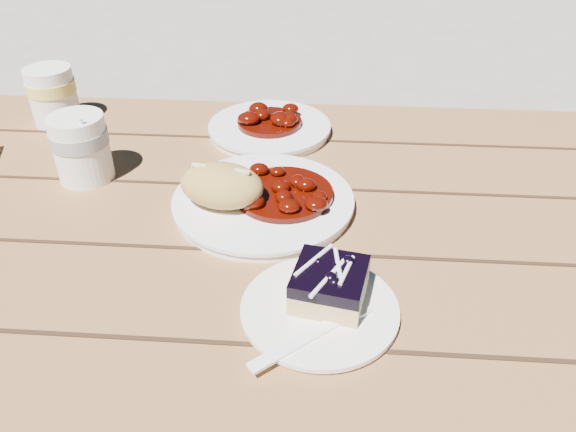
# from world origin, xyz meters

# --- Properties ---
(picnic_table) EXTENTS (2.00, 1.55, 0.75)m
(picnic_table) POSITION_xyz_m (0.00, -0.00, 0.59)
(picnic_table) COLOR brown
(picnic_table) RESTS_ON ground
(main_plate) EXTENTS (0.26, 0.26, 0.02)m
(main_plate) POSITION_xyz_m (0.08, 0.02, 0.76)
(main_plate) COLOR white
(main_plate) RESTS_ON picnic_table
(goulash_stew) EXTENTS (0.14, 0.14, 0.04)m
(goulash_stew) POSITION_xyz_m (0.11, 0.03, 0.79)
(goulash_stew) COLOR #400802
(goulash_stew) RESTS_ON main_plate
(bread_roll) EXTENTS (0.13, 0.10, 0.06)m
(bread_roll) POSITION_xyz_m (0.02, 0.00, 0.80)
(bread_roll) COLOR #BA9247
(bread_roll) RESTS_ON main_plate
(dessert_plate) EXTENTS (0.17, 0.17, 0.01)m
(dessert_plate) POSITION_xyz_m (0.17, -0.19, 0.76)
(dessert_plate) COLOR white
(dessert_plate) RESTS_ON picnic_table
(blueberry_cake) EXTENTS (0.09, 0.09, 0.05)m
(blueberry_cake) POSITION_xyz_m (0.18, -0.17, 0.78)
(blueberry_cake) COLOR tan
(blueberry_cake) RESTS_ON dessert_plate
(fork_dessert) EXTENTS (0.14, 0.12, 0.00)m
(fork_dessert) POSITION_xyz_m (0.15, -0.24, 0.76)
(fork_dessert) COLOR white
(fork_dessert) RESTS_ON dessert_plate
(coffee_cup) EXTENTS (0.08, 0.08, 0.10)m
(coffee_cup) POSITION_xyz_m (-0.21, 0.09, 0.80)
(coffee_cup) COLOR white
(coffee_cup) RESTS_ON picnic_table
(second_plate) EXTENTS (0.21, 0.21, 0.02)m
(second_plate) POSITION_xyz_m (0.06, 0.27, 0.76)
(second_plate) COLOR white
(second_plate) RESTS_ON picnic_table
(second_stew) EXTENTS (0.12, 0.12, 0.04)m
(second_stew) POSITION_xyz_m (0.06, 0.27, 0.79)
(second_stew) COLOR #400802
(second_stew) RESTS_ON second_plate
(second_cup) EXTENTS (0.08, 0.08, 0.10)m
(second_cup) POSITION_xyz_m (-0.33, 0.28, 0.80)
(second_cup) COLOR white
(second_cup) RESTS_ON picnic_table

